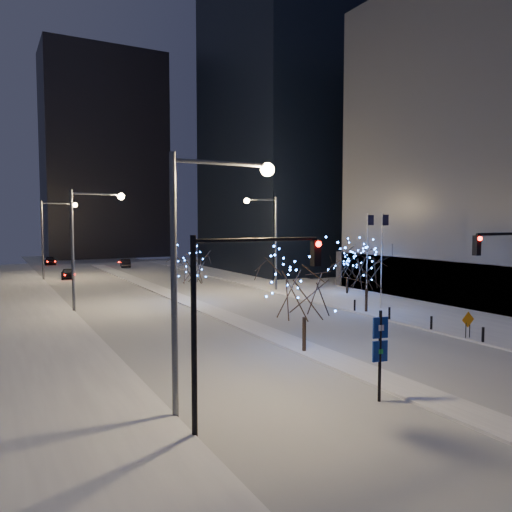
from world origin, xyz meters
TOP-DOWN VIEW (x-y plane):
  - ground at (0.00, 0.00)m, footprint 160.00×160.00m
  - road at (0.00, 35.00)m, footprint 20.00×130.00m
  - median at (0.00, 30.00)m, footprint 2.00×80.00m
  - east_sidewalk at (15.00, 20.00)m, footprint 10.00×90.00m
  - west_sidewalk at (-14.00, 20.00)m, footprint 8.00×90.00m
  - horizon_block at (6.00, 92.00)m, footprint 24.00×14.00m
  - street_lamp_w_near at (-8.94, 2.00)m, footprint 4.40×0.56m
  - street_lamp_w_mid at (-8.94, 27.00)m, footprint 4.40×0.56m
  - street_lamp_w_far at (-8.94, 52.00)m, footprint 4.40×0.56m
  - street_lamp_east at (10.08, 30.00)m, footprint 3.90×0.56m
  - traffic_signal_west at (-8.44, -0.00)m, footprint 5.26×0.43m
  - flagpoles at (13.37, 17.25)m, footprint 1.35×2.60m
  - bollards at (10.20, 10.00)m, footprint 0.16×12.16m
  - car_near at (-7.05, 52.60)m, footprint 2.02×4.09m
  - car_mid at (3.49, 65.23)m, footprint 2.07×4.25m
  - car_far at (-6.76, 75.83)m, footprint 2.03×4.48m
  - holiday_tree_median_near at (-0.50, 7.44)m, footprint 6.67×6.67m
  - holiday_tree_median_far at (0.50, 26.94)m, footprint 5.10×5.10m
  - holiday_tree_plaza_near at (10.83, 15.31)m, footprint 6.29×6.29m
  - holiday_tree_plaza_far at (15.90, 24.10)m, footprint 3.23×3.23m
  - wayfinding_sign at (-2.00, -0.36)m, footprint 0.68×0.21m
  - construction_sign at (10.30, 5.17)m, footprint 1.01×0.10m

SIDE VIEW (x-z plane):
  - ground at x=0.00m, z-range 0.00..0.00m
  - road at x=0.00m, z-range 0.00..0.02m
  - median at x=0.00m, z-range 0.00..0.15m
  - east_sidewalk at x=15.00m, z-range 0.00..0.15m
  - west_sidewalk at x=-14.00m, z-range 0.00..0.15m
  - bollards at x=10.20m, z-range 0.15..1.05m
  - car_far at x=-6.76m, z-range 0.00..1.27m
  - car_near at x=-7.05m, z-range 0.00..1.34m
  - car_mid at x=3.49m, z-range 0.00..1.34m
  - construction_sign at x=10.30m, z-range 0.32..1.98m
  - wayfinding_sign at x=-2.00m, z-range 0.43..4.25m
  - holiday_tree_plaza_far at x=15.90m, z-range 0.83..5.06m
  - holiday_tree_median_far at x=0.50m, z-range 0.82..5.77m
  - holiday_tree_plaza_near at x=10.83m, z-range 0.91..6.70m
  - holiday_tree_median_near at x=-0.50m, z-range 0.91..7.06m
  - traffic_signal_west at x=-8.44m, z-range 1.26..8.26m
  - flagpoles at x=13.37m, z-range 0.80..8.80m
  - street_lamp_east at x=10.08m, z-range 1.45..11.45m
  - street_lamp_w_near at x=-8.94m, z-range 1.50..11.50m
  - street_lamp_w_mid at x=-8.94m, z-range 1.50..11.50m
  - street_lamp_w_far at x=-8.94m, z-range 1.50..11.50m
  - horizon_block at x=6.00m, z-range 0.00..42.00m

